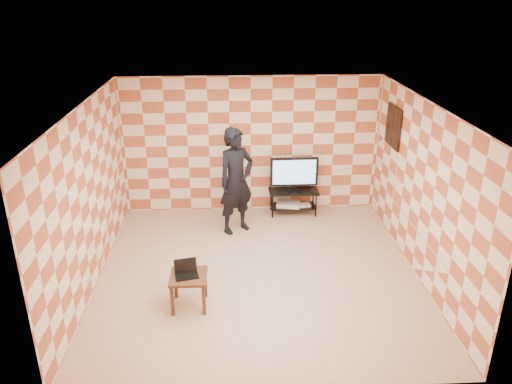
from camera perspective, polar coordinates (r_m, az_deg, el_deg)
floor at (r=8.06m, az=0.23°, el=-9.22°), size 5.00×5.00×0.00m
wall_back at (r=9.78m, az=-0.59°, el=5.36°), size 5.00×0.02×2.70m
wall_front at (r=5.23m, az=1.83°, el=-11.09°), size 5.00×0.02×2.70m
wall_left at (r=7.72m, az=-18.62°, el=-0.72°), size 0.02×5.00×2.70m
wall_right at (r=7.97m, az=18.49°, el=0.03°), size 0.02×5.00×2.70m
ceiling at (r=7.02m, az=0.26°, el=9.84°), size 5.00×5.00×0.02m
wall_art at (r=9.16m, az=15.43°, el=7.24°), size 0.04×0.72×0.72m
tv_stand at (r=9.91m, az=4.29°, el=-0.53°), size 0.97×0.44×0.50m
tv at (r=9.72m, az=4.38°, el=2.23°), size 0.93×0.18×0.68m
dvd_player at (r=9.96m, az=3.73°, el=-1.37°), size 0.51×0.41×0.08m
game_console at (r=9.98m, az=5.55°, el=-1.47°), size 0.24×0.19×0.05m
side_table at (r=7.17m, az=-7.70°, el=-10.03°), size 0.52×0.52×0.50m
laptop at (r=7.12m, az=-7.97°, el=-8.99°), size 0.36×0.31×0.21m
person at (r=8.98m, az=-2.28°, el=1.26°), size 0.86×0.79×1.97m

